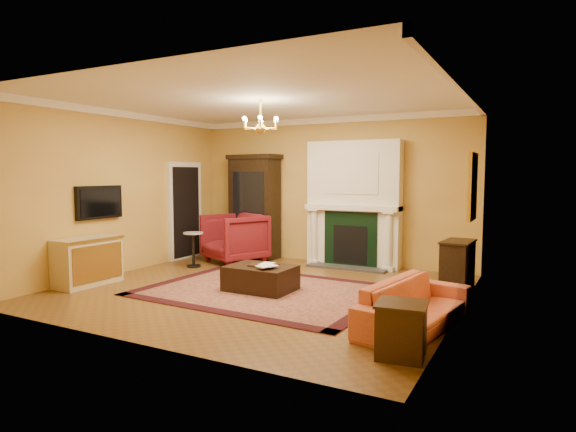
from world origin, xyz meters
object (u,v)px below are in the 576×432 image
Objects in this scene: wingback_armchair at (235,236)px; commode at (87,261)px; pedestal_table at (193,247)px; coral_sofa at (416,297)px; leather_ottoman at (261,278)px; console_table at (457,266)px; china_cabinet at (254,209)px; end_table at (401,331)px.

wingback_armchair is 1.06× the size of commode.
pedestal_table is 2.12m from commode.
commode is at bearing 102.87° from coral_sofa.
commode is 1.03× the size of leather_ottoman.
wingback_armchair is 4.53m from console_table.
console_table is 3.12m from leather_ottoman.
china_cabinet is 3.21m from leather_ottoman.
china_cabinet is 2.04× the size of commode.
end_table is at bearing -85.64° from console_table.
china_cabinet is at bearing 72.68° from pedestal_table.
commode is 2.94m from leather_ottoman.
pedestal_table is 4.94m from console_table.
commode reaches higher than leather_ottoman.
commode reaches higher than end_table.
console_table reaches higher than pedestal_table.
commode is (-1.06, -3.56, -0.69)m from china_cabinet.
wingback_armchair reaches higher than end_table.
console_table is (4.51, -0.39, -0.18)m from wingback_armchair.
china_cabinet is 3.11× the size of pedestal_table.
commode is 1.38× the size of console_table.
leather_ottoman is at bearing 147.62° from end_table.
china_cabinet reaches higher than coral_sofa.
coral_sofa is at bearing 95.23° from end_table.
console_table is (0.06, 3.19, 0.12)m from end_table.
wingback_armchair is 2.10× the size of end_table.
coral_sofa is at bearing -31.26° from china_cabinet.
pedestal_table is 2.43m from leather_ottoman.
coral_sofa reaches higher than pedestal_table.
china_cabinet reaches higher than leather_ottoman.
end_table is at bearing -165.07° from coral_sofa.
coral_sofa is 1.02m from end_table.
coral_sofa is 2.68m from leather_ottoman.
china_cabinet is 2.82× the size of console_table.
wingback_armchair is at bearing -88.81° from china_cabinet.
leather_ottoman is at bearing -50.50° from china_cabinet.
pedestal_table is 0.67× the size of leather_ottoman.
commode is 1.99× the size of end_table.
pedestal_table is 0.36× the size of coral_sofa.
wingback_armchair is 5.06m from coral_sofa.
china_cabinet is at bearing 74.85° from commode.
china_cabinet is 2.10× the size of leather_ottoman.
console_table is at bearing -7.76° from china_cabinet.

